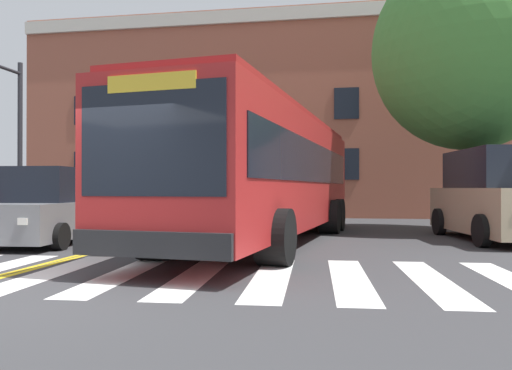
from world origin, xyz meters
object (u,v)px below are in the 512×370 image
object	(u,v)px
car_tan_far_lane	(497,197)
street_tree_curbside_large	(469,49)
city_bus	(268,173)
car_grey_near_lane	(50,209)
car_silver_behind_bus	(265,194)

from	to	relation	value
car_tan_far_lane	street_tree_curbside_large	bearing A→B (deg)	92.10
city_bus	car_tan_far_lane	world-z (taller)	city_bus
car_grey_near_lane	car_silver_behind_bus	size ratio (longest dim) A/B	0.89
city_bus	street_tree_curbside_large	distance (m)	7.79
city_bus	car_grey_near_lane	distance (m)	5.43
car_grey_near_lane	car_silver_behind_bus	world-z (taller)	car_silver_behind_bus
street_tree_curbside_large	car_grey_near_lane	bearing A→B (deg)	-156.35
car_grey_near_lane	street_tree_curbside_large	distance (m)	12.85
car_tan_far_lane	car_silver_behind_bus	xyz separation A→B (m)	(-7.25, 8.31, -0.02)
city_bus	car_tan_far_lane	xyz separation A→B (m)	(5.80, 1.24, -0.62)
city_bus	car_silver_behind_bus	distance (m)	9.68
car_grey_near_lane	car_tan_far_lane	distance (m)	11.29
car_grey_near_lane	car_tan_far_lane	world-z (taller)	car_tan_far_lane
car_silver_behind_bus	car_tan_far_lane	bearing A→B (deg)	-48.89
car_tan_far_lane	street_tree_curbside_large	distance (m)	5.08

